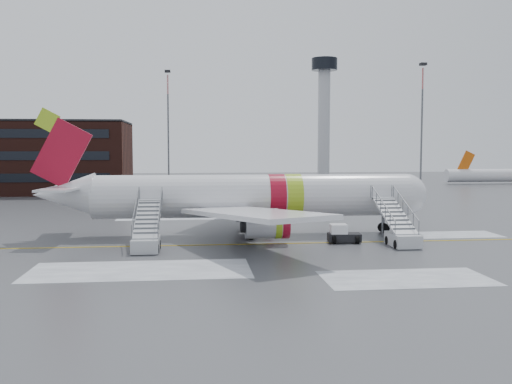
{
  "coord_description": "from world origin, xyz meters",
  "views": [
    {
      "loc": [
        -2.54,
        -46.29,
        7.8
      ],
      "look_at": [
        2.71,
        1.94,
        4.0
      ],
      "focal_mm": 40.0,
      "sensor_mm": 36.0,
      "label": 1
    }
  ],
  "objects": [
    {
      "name": "airliner",
      "position": [
        1.76,
        3.94,
        3.42
      ],
      "size": [
        35.03,
        32.97,
        11.18
      ],
      "color": "silver",
      "rests_on": "ground"
    },
    {
      "name": "pushback_tug",
      "position": [
        9.52,
        -0.94,
        0.67
      ],
      "size": [
        2.76,
        2.17,
        1.51
      ],
      "color": "black",
      "rests_on": "ground"
    },
    {
      "name": "light_mast_far_n",
      "position": [
        -8.0,
        78.0,
        13.84
      ],
      "size": [
        1.2,
        1.2,
        24.25
      ],
      "color": "#595B60",
      "rests_on": "ground"
    },
    {
      "name": "airstair_aft",
      "position": [
        -6.18,
        -2.59,
        1.06
      ],
      "size": [
        2.05,
        7.7,
        3.48
      ],
      "color": "#A7AAAE",
      "rests_on": "ground"
    },
    {
      "name": "control_tower",
      "position": [
        30.0,
        95.0,
        18.75
      ],
      "size": [
        6.4,
        6.4,
        30.0
      ],
      "color": "#B2B5BA",
      "rests_on": "ground"
    },
    {
      "name": "light_mast_far_ne",
      "position": [
        42.0,
        62.0,
        13.84
      ],
      "size": [
        1.2,
        1.2,
        24.25
      ],
      "color": "#595B60",
      "rests_on": "ground"
    },
    {
      "name": "ground",
      "position": [
        0.0,
        0.0,
        0.0
      ],
      "size": [
        260.0,
        260.0,
        0.0
      ],
      "primitive_type": "plane",
      "color": "#494C4F",
      "rests_on": "ground"
    },
    {
      "name": "airstair_fwd",
      "position": [
        13.8,
        -2.59,
        1.06
      ],
      "size": [
        2.05,
        7.7,
        3.48
      ],
      "color": "silver",
      "rests_on": "ground"
    }
  ]
}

